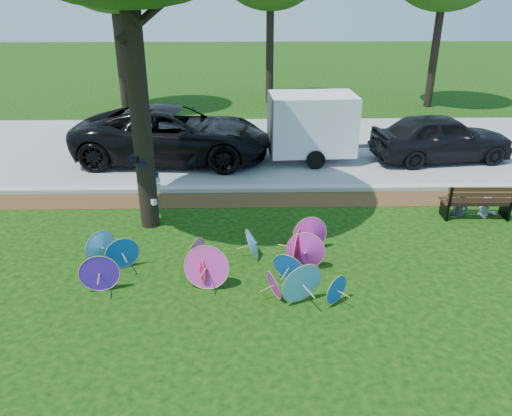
{
  "coord_description": "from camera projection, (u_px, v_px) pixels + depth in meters",
  "views": [
    {
      "loc": [
        0.28,
        -7.91,
        5.37
      ],
      "look_at": [
        0.5,
        2.0,
        0.9
      ],
      "focal_mm": 35.0,
      "sensor_mm": 36.0,
      "label": 1
    }
  ],
  "objects": [
    {
      "name": "person_left",
      "position": [
        462.0,
        195.0,
        12.41
      ],
      "size": [
        0.46,
        0.35,
        1.12
      ],
      "primitive_type": "imported",
      "rotation": [
        0.0,
        0.0,
        -0.23
      ],
      "color": "#3B4151",
      "rests_on": "ground"
    },
    {
      "name": "park_bench",
      "position": [
        476.0,
        200.0,
        12.41
      ],
      "size": [
        1.72,
        0.7,
        0.89
      ],
      "primitive_type": null,
      "rotation": [
        0.0,
        0.0,
        -0.03
      ],
      "color": "black",
      "rests_on": "ground"
    },
    {
      "name": "mulch_strip",
      "position": [
        236.0,
        200.0,
        13.51
      ],
      "size": [
        90.0,
        1.0,
        0.01
      ],
      "primitive_type": "cube",
      "color": "#472D16",
      "rests_on": "ground"
    },
    {
      "name": "ground",
      "position": [
        232.0,
        295.0,
        9.41
      ],
      "size": [
        90.0,
        90.0,
        0.0
      ],
      "primitive_type": "plane",
      "color": "black",
      "rests_on": "ground"
    },
    {
      "name": "cargo_trailer",
      "position": [
        312.0,
        124.0,
        16.1
      ],
      "size": [
        2.77,
        1.84,
        2.48
      ],
      "primitive_type": "cube",
      "rotation": [
        0.0,
        0.0,
        0.05
      ],
      "color": "white",
      "rests_on": "ground"
    },
    {
      "name": "parasol_pile",
      "position": [
        236.0,
        259.0,
        9.89
      ],
      "size": [
        5.15,
        2.37,
        0.9
      ],
      "color": "#F96ACF",
      "rests_on": "ground"
    },
    {
      "name": "black_van",
      "position": [
        173.0,
        134.0,
        16.27
      ],
      "size": [
        6.55,
        3.4,
        1.76
      ],
      "primitive_type": "imported",
      "rotation": [
        0.0,
        0.0,
        1.49
      ],
      "color": "black",
      "rests_on": "ground"
    },
    {
      "name": "curb",
      "position": [
        236.0,
        189.0,
        14.13
      ],
      "size": [
        90.0,
        0.3,
        0.12
      ],
      "primitive_type": "cube",
      "color": "#B7B5AD",
      "rests_on": "ground"
    },
    {
      "name": "dark_pickup",
      "position": [
        441.0,
        137.0,
        16.3
      ],
      "size": [
        4.74,
        2.4,
        1.55
      ],
      "primitive_type": "imported",
      "rotation": [
        0.0,
        0.0,
        1.7
      ],
      "color": "black",
      "rests_on": "ground"
    },
    {
      "name": "street",
      "position": [
        238.0,
        147.0,
        17.93
      ],
      "size": [
        90.0,
        8.0,
        0.01
      ],
      "primitive_type": "cube",
      "color": "gray",
      "rests_on": "ground"
    },
    {
      "name": "person_right",
      "position": [
        489.0,
        196.0,
        12.43
      ],
      "size": [
        0.52,
        0.41,
        1.05
      ],
      "primitive_type": "imported",
      "rotation": [
        0.0,
        0.0,
        -0.03
      ],
      "color": "silver",
      "rests_on": "ground"
    }
  ]
}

